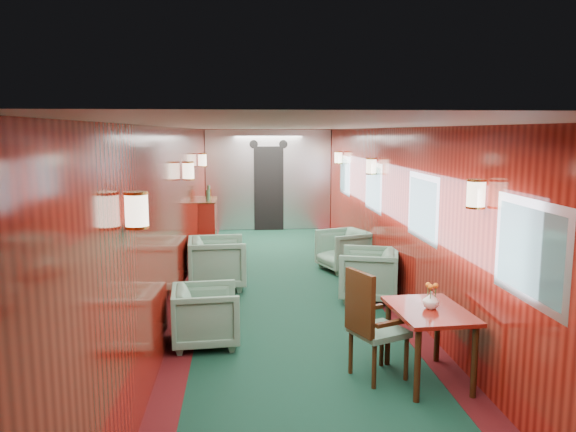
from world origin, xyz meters
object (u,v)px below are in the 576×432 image
at_px(dining_table, 429,320).
at_px(armchair_left_far, 217,263).
at_px(credenza, 208,223).
at_px(armchair_right_near, 369,274).
at_px(side_chair, 370,321).
at_px(armchair_right_far, 344,250).
at_px(armchair_left_near, 206,316).

distance_m(dining_table, armchair_left_far, 4.00).
xyz_separation_m(dining_table, credenza, (-2.42, 6.48, -0.09)).
height_order(armchair_left_far, armchair_right_near, armchair_left_far).
relative_size(credenza, armchair_right_near, 1.57).
bearing_deg(side_chair, armchair_right_far, 59.46).
relative_size(armchair_left_far, armchair_right_far, 1.12).
relative_size(credenza, armchair_right_far, 1.65).
bearing_deg(credenza, side_chair, -73.70).
xyz_separation_m(dining_table, armchair_left_far, (-2.11, 3.39, -0.20)).
distance_m(dining_table, side_chair, 0.55).
distance_m(side_chair, credenza, 6.67).
xyz_separation_m(dining_table, armchair_left_near, (-2.15, 1.09, -0.26)).
xyz_separation_m(armchair_left_near, armchair_right_far, (2.13, 3.22, 0.02)).
height_order(credenza, armchair_right_near, credenza).
height_order(side_chair, credenza, credenza).
bearing_deg(armchair_right_far, armchair_left_near, -53.57).
relative_size(dining_table, side_chair, 0.91).
height_order(armchair_left_far, armchair_right_far, armchair_left_far).
bearing_deg(side_chair, dining_table, -31.18).
distance_m(dining_table, armchair_right_near, 2.61).
distance_m(armchair_left_far, armchair_right_near, 2.28).
height_order(dining_table, armchair_right_far, dining_table).
bearing_deg(armchair_right_far, side_chair, -27.15).
bearing_deg(credenza, dining_table, -69.54).
bearing_deg(side_chair, armchair_right_near, 53.89).
relative_size(armchair_left_near, armchair_right_near, 0.91).
height_order(dining_table, credenza, credenza).
xyz_separation_m(credenza, armchair_left_near, (0.27, -5.39, -0.17)).
height_order(credenza, armchair_left_far, credenza).
bearing_deg(armchair_right_near, dining_table, 15.35).
bearing_deg(armchair_left_near, armchair_left_far, -5.57).
height_order(side_chair, armchair_left_near, side_chair).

